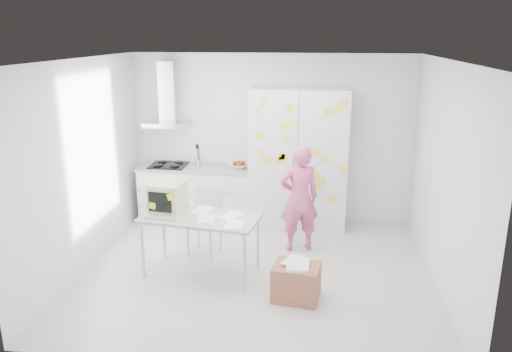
# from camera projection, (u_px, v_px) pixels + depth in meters

# --- Properties ---
(floor) EXTENTS (4.50, 4.00, 0.02)m
(floor) POSITION_uv_depth(u_px,v_px,m) (256.00, 271.00, 6.54)
(floor) COLOR silver
(floor) RESTS_ON ground
(walls) EXTENTS (4.52, 4.01, 2.70)m
(walls) POSITION_uv_depth(u_px,v_px,m) (263.00, 158.00, 6.85)
(walls) COLOR white
(walls) RESTS_ON ground
(ceiling) EXTENTS (4.50, 4.00, 0.02)m
(ceiling) POSITION_uv_depth(u_px,v_px,m) (256.00, 60.00, 5.79)
(ceiling) COLOR white
(ceiling) RESTS_ON walls
(counter_run) EXTENTS (1.84, 0.63, 1.28)m
(counter_run) POSITION_uv_depth(u_px,v_px,m) (197.00, 193.00, 8.17)
(counter_run) COLOR white
(counter_run) RESTS_ON ground
(range_hood) EXTENTS (0.70, 0.48, 1.01)m
(range_hood) POSITION_uv_depth(u_px,v_px,m) (168.00, 101.00, 7.94)
(range_hood) COLOR silver
(range_hood) RESTS_ON walls
(tall_cabinet) EXTENTS (1.50, 0.68, 2.20)m
(tall_cabinet) POSITION_uv_depth(u_px,v_px,m) (298.00, 159.00, 7.77)
(tall_cabinet) COLOR silver
(tall_cabinet) RESTS_ON ground
(person) EXTENTS (0.65, 0.52, 1.54)m
(person) POSITION_uv_depth(u_px,v_px,m) (299.00, 198.00, 6.98)
(person) COLOR #D15187
(person) RESTS_ON ground
(desk) EXTENTS (1.55, 0.94, 1.16)m
(desk) POSITION_uv_depth(u_px,v_px,m) (179.00, 206.00, 6.34)
(desk) COLOR #ACB0B7
(desk) RESTS_ON ground
(chair) EXTENTS (0.50, 0.50, 0.93)m
(chair) POSITION_uv_depth(u_px,v_px,m) (206.00, 217.00, 6.96)
(chair) COLOR beige
(chair) RESTS_ON ground
(cardboard_box) EXTENTS (0.58, 0.49, 0.46)m
(cardboard_box) POSITION_uv_depth(u_px,v_px,m) (296.00, 281.00, 5.80)
(cardboard_box) COLOR #A06045
(cardboard_box) RESTS_ON ground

